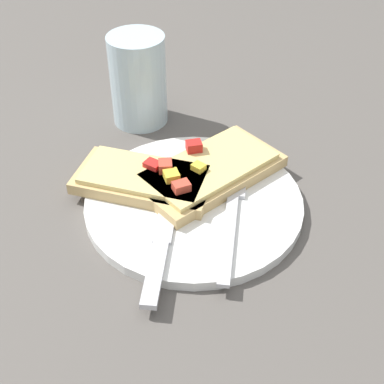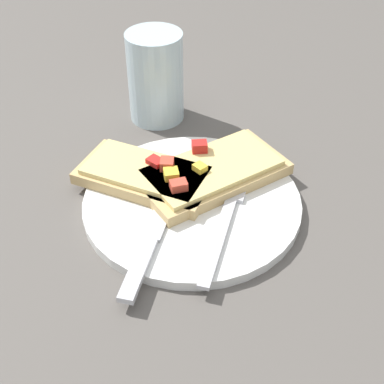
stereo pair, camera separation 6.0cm
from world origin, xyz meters
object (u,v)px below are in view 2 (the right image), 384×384
object	(u,v)px
fork	(229,208)
knife	(153,234)
drinking_glass	(156,77)
pizza_slice_corner	(147,175)
pizza_slice_main	(212,172)
plate	(192,203)

from	to	relation	value
fork	knife	distance (m)	0.09
drinking_glass	fork	bearing A→B (deg)	30.66
pizza_slice_corner	drinking_glass	xyz separation A→B (m)	(-0.16, -0.02, 0.04)
pizza_slice_corner	drinking_glass	world-z (taller)	drinking_glass
pizza_slice_main	plate	bearing A→B (deg)	24.43
knife	fork	bearing A→B (deg)	-50.60
plate	drinking_glass	bearing A→B (deg)	-157.92
pizza_slice_main	drinking_glass	bearing A→B (deg)	-97.96
plate	drinking_glass	xyz separation A→B (m)	(-0.18, -0.08, 0.06)
plate	fork	distance (m)	0.05
pizza_slice_main	drinking_glass	size ratio (longest dim) A/B	1.55
pizza_slice_corner	drinking_glass	bearing A→B (deg)	112.62
fork	pizza_slice_corner	xyz separation A→B (m)	(-0.04, -0.10, 0.01)
plate	pizza_slice_main	xyz separation A→B (m)	(-0.04, 0.02, 0.02)
pizza_slice_corner	knife	bearing A→B (deg)	-58.46
knife	pizza_slice_main	bearing A→B (deg)	-20.54
pizza_slice_main	drinking_glass	xyz separation A→B (m)	(-0.15, -0.09, 0.04)
pizza_slice_main	pizza_slice_corner	world-z (taller)	same
pizza_slice_corner	plate	bearing A→B (deg)	-5.78
plate	pizza_slice_corner	size ratio (longest dim) A/B	1.42
knife	plate	bearing A→B (deg)	-21.34
fork	drinking_glass	world-z (taller)	drinking_glass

